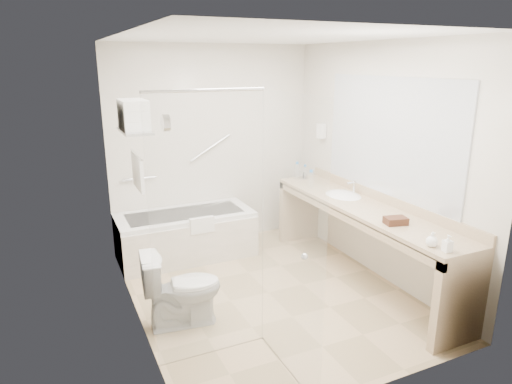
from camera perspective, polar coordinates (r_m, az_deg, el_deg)
name	(u,v)px	position (r m, az deg, el deg)	size (l,w,h in m)	color
floor	(268,292)	(4.81, 1.53, -12.43)	(3.20, 3.20, 0.00)	tan
ceiling	(270,37)	(4.23, 1.80, 18.81)	(2.60, 3.20, 0.10)	silver
wall_back	(213,147)	(5.80, -5.41, 5.61)	(2.60, 0.10, 2.50)	beige
wall_front	(379,229)	(3.07, 15.07, -4.45)	(2.60, 0.10, 2.50)	beige
wall_left	(131,190)	(3.97, -15.40, 0.20)	(0.10, 3.20, 2.50)	beige
wall_right	(378,163)	(5.06, 15.00, 3.58)	(0.10, 3.20, 2.50)	beige
bathtub	(186,235)	(5.59, -8.75, -5.31)	(1.60, 0.73, 0.59)	silver
grab_bar_short	(139,179)	(5.59, -14.40, 1.63)	(0.03, 0.03, 0.40)	silver
grab_bar_long	(210,148)	(5.75, -5.75, 5.51)	(0.03, 0.03, 0.60)	silver
shower_enclosure	(248,235)	(3.36, -1.02, -5.45)	(0.96, 0.91, 2.11)	silver
towel_shelf	(134,124)	(4.23, -14.98, 8.16)	(0.24, 0.55, 0.81)	silver
vanity_counter	(362,224)	(4.94, 13.11, -3.94)	(0.55, 2.70, 0.95)	tan
sink	(343,198)	(5.21, 10.84, -0.69)	(0.40, 0.52, 0.14)	silver
faucet	(354,187)	(5.26, 12.19, 0.65)	(0.03, 0.03, 0.14)	silver
mirror	(389,137)	(4.88, 16.28, 6.64)	(0.02, 2.00, 1.20)	#B8BEC5
hairdryer_unit	(321,131)	(5.83, 8.17, 7.56)	(0.08, 0.10, 0.18)	white
toilet	(182,289)	(4.20, -9.22, -11.85)	(0.39, 0.70, 0.69)	silver
amenity_basket	(396,221)	(4.39, 17.06, -3.45)	(0.20, 0.13, 0.07)	#4C291B
soap_bottle_a	(447,248)	(3.91, 22.78, -6.46)	(0.06, 0.14, 0.06)	white
soap_bottle_b	(432,241)	(3.97, 21.13, -5.72)	(0.10, 0.12, 0.10)	white
water_bottle_left	(305,172)	(5.83, 6.14, 2.47)	(0.06, 0.06, 0.18)	silver
water_bottle_mid	(311,180)	(5.41, 6.88, 1.53)	(0.07, 0.07, 0.22)	silver
water_bottle_right	(297,171)	(5.80, 5.15, 2.61)	(0.07, 0.07, 0.22)	silver
drinking_glass_near	(302,175)	(5.85, 5.72, 2.13)	(0.07, 0.07, 0.09)	silver
drinking_glass_far	(305,176)	(5.83, 6.16, 2.03)	(0.06, 0.06, 0.08)	silver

